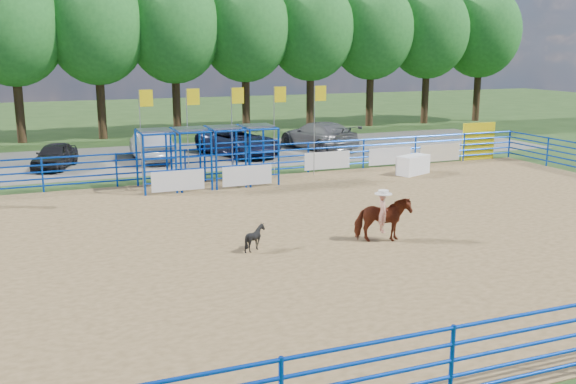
% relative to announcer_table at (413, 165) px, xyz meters
% --- Properties ---
extents(ground, '(120.00, 120.00, 0.00)m').
position_rel_announcer_table_xyz_m(ground, '(-7.47, -7.77, -0.47)').
color(ground, '#324F1F').
rests_on(ground, ground).
extents(arena_dirt, '(30.00, 20.00, 0.02)m').
position_rel_announcer_table_xyz_m(arena_dirt, '(-7.47, -7.77, -0.46)').
color(arena_dirt, '#987A4C').
rests_on(arena_dirt, ground).
extents(gravel_strip, '(40.00, 10.00, 0.01)m').
position_rel_announcer_table_xyz_m(gravel_strip, '(-7.47, 9.23, -0.46)').
color(gravel_strip, slate).
rests_on(gravel_strip, ground).
extents(announcer_table, '(1.85, 1.36, 0.90)m').
position_rel_announcer_table_xyz_m(announcer_table, '(0.00, 0.00, 0.00)').
color(announcer_table, white).
rests_on(announcer_table, arena_dirt).
extents(horse_and_rider, '(1.83, 1.20, 2.25)m').
position_rel_announcer_table_xyz_m(horse_and_rider, '(-6.82, -9.08, 0.35)').
color(horse_and_rider, maroon).
rests_on(horse_and_rider, arena_dirt).
extents(calf, '(0.80, 0.74, 0.77)m').
position_rel_announcer_table_xyz_m(calf, '(-10.77, -8.47, -0.06)').
color(calf, black).
rests_on(calf, arena_dirt).
extents(car_a, '(2.68, 4.04, 1.28)m').
position_rel_announcer_table_xyz_m(car_a, '(-15.81, 7.93, 0.18)').
color(car_a, black).
rests_on(car_a, gravel_strip).
extents(car_b, '(1.67, 4.74, 1.56)m').
position_rel_announcer_table_xyz_m(car_b, '(-10.95, 8.46, 0.32)').
color(car_b, gray).
rests_on(car_b, gravel_strip).
extents(car_c, '(4.26, 6.20, 1.57)m').
position_rel_announcer_table_xyz_m(car_c, '(-6.08, 8.48, 0.33)').
color(car_c, '#141832').
rests_on(car_c, gravel_strip).
extents(car_d, '(3.56, 6.03, 1.64)m').
position_rel_announcer_table_xyz_m(car_d, '(-0.99, 8.85, 0.36)').
color(car_d, '#5F5F62').
rests_on(car_d, gravel_strip).
extents(perimeter_fence, '(30.10, 20.10, 1.50)m').
position_rel_announcer_table_xyz_m(perimeter_fence, '(-7.47, -7.77, 0.28)').
color(perimeter_fence, '#083BBA').
rests_on(perimeter_fence, ground).
extents(chute_assembly, '(19.32, 2.41, 4.20)m').
position_rel_announcer_table_xyz_m(chute_assembly, '(-9.37, 1.07, 0.79)').
color(chute_assembly, '#083BBA').
rests_on(chute_assembly, ground).
extents(treeline, '(56.40, 6.40, 11.24)m').
position_rel_announcer_table_xyz_m(treeline, '(-7.47, 18.23, 7.07)').
color(treeline, '#3F2B19').
rests_on(treeline, ground).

